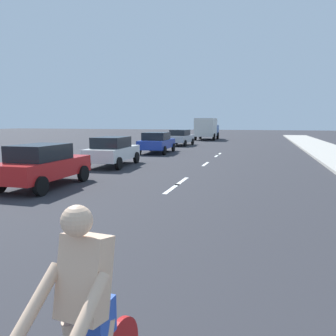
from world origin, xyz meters
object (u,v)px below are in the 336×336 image
(parked_car_blue, at_px, (157,142))
(parked_car_silver, at_px, (180,137))
(delivery_truck, at_px, (207,128))
(parked_car_white, at_px, (113,150))
(parked_car_red, at_px, (43,164))

(parked_car_blue, height_order, parked_car_silver, same)
(parked_car_blue, height_order, delivery_truck, delivery_truck)
(parked_car_silver, relative_size, delivery_truck, 0.68)
(parked_car_silver, bearing_deg, parked_car_white, -86.49)
(parked_car_blue, distance_m, parked_car_silver, 8.11)
(parked_car_red, bearing_deg, parked_car_white, 90.15)
(parked_car_red, distance_m, parked_car_blue, 13.72)
(parked_car_blue, bearing_deg, parked_car_silver, 87.94)
(parked_car_blue, relative_size, parked_car_silver, 1.09)
(parked_car_red, distance_m, parked_car_white, 5.97)
(parked_car_blue, xyz_separation_m, delivery_truck, (0.58, 19.46, 0.66))
(parked_car_white, xyz_separation_m, parked_car_blue, (-0.02, 7.75, 0.00))
(parked_car_silver, distance_m, delivery_truck, 11.40)
(parked_car_red, xyz_separation_m, parked_car_silver, (-0.30, 21.83, 0.00))
(parked_car_red, relative_size, parked_car_white, 0.95)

